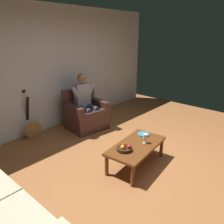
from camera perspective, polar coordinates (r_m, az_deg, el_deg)
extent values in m
plane|color=#9D5F34|center=(3.88, 10.20, -13.34)|extent=(7.14, 7.14, 0.00)
cube|color=silver|center=(5.19, -14.88, 10.86)|extent=(6.35, 0.06, 2.70)
cube|color=#402521|center=(5.13, -6.60, -2.13)|extent=(0.91, 0.83, 0.39)
cube|color=#402521|center=(4.99, -6.33, 0.30)|extent=(0.62, 0.68, 0.10)
cube|color=#402521|center=(5.20, -3.64, 2.01)|extent=(0.23, 0.74, 0.24)
cube|color=#402521|center=(4.85, -10.08, 0.39)|extent=(0.23, 0.74, 0.24)
cube|color=#402521|center=(5.22, -8.67, 3.44)|extent=(0.82, 0.23, 0.51)
cube|color=#9D9AAB|center=(5.05, -7.71, 4.30)|extent=(0.38, 0.23, 0.54)
sphere|color=brown|center=(4.96, -7.93, 8.80)|extent=(0.20, 0.20, 0.20)
cylinder|color=#30374A|center=(5.01, -5.28, 1.18)|extent=(0.19, 0.44, 0.13)
cylinder|color=#30374A|center=(4.94, -3.76, -2.28)|extent=(0.13, 0.13, 0.49)
cylinder|color=#9D9AAB|center=(5.09, -5.50, 5.91)|extent=(0.21, 0.12, 0.29)
cylinder|color=#30374A|center=(4.91, -7.23, 0.68)|extent=(0.19, 0.44, 0.13)
cylinder|color=#30374A|center=(4.83, -5.71, -2.86)|extent=(0.13, 0.13, 0.49)
cylinder|color=#9D9AAB|center=(4.88, -9.50, 5.10)|extent=(0.21, 0.12, 0.29)
cube|color=brown|center=(3.66, 6.37, -8.70)|extent=(1.17, 0.69, 0.04)
cylinder|color=brown|center=(4.07, 12.72, -9.04)|extent=(0.06, 0.06, 0.35)
cylinder|color=brown|center=(3.29, 5.41, -16.27)|extent=(0.06, 0.06, 0.35)
cylinder|color=brown|center=(4.24, 6.89, -7.42)|extent=(0.06, 0.06, 0.35)
cylinder|color=brown|center=(3.50, -1.40, -13.72)|extent=(0.06, 0.06, 0.35)
cylinder|color=#B18647|center=(4.95, -19.89, -4.27)|extent=(0.36, 0.19, 0.38)
cylinder|color=black|center=(4.90, -19.63, -4.22)|extent=(0.10, 0.03, 0.10)
cube|color=black|center=(4.90, -21.12, 0.83)|extent=(0.05, 0.16, 0.53)
cube|color=black|center=(4.88, -22.04, 4.60)|extent=(0.07, 0.06, 0.14)
cylinder|color=silver|center=(3.71, 8.53, -7.92)|extent=(0.07, 0.07, 0.01)
cylinder|color=silver|center=(3.70, 8.56, -7.36)|extent=(0.01, 0.01, 0.08)
cylinder|color=silver|center=(3.66, 8.62, -6.28)|extent=(0.07, 0.07, 0.08)
cylinder|color=#590C19|center=(3.67, 8.60, -6.59)|extent=(0.06, 0.06, 0.03)
cylinder|color=#331D0F|center=(3.46, 3.22, -9.55)|extent=(0.24, 0.24, 0.05)
sphere|color=gold|center=(3.40, 2.78, -9.15)|extent=(0.07, 0.07, 0.07)
sphere|color=red|center=(3.43, 4.48, -8.98)|extent=(0.07, 0.07, 0.07)
sphere|color=#B31F15|center=(3.46, 2.95, -8.68)|extent=(0.07, 0.07, 0.07)
cylinder|color=teal|center=(3.98, 8.17, -5.76)|extent=(0.21, 0.21, 0.02)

